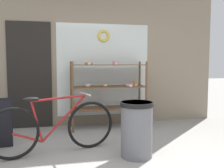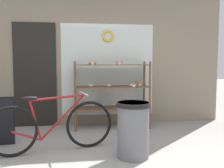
{
  "view_description": "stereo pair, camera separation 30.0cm",
  "coord_description": "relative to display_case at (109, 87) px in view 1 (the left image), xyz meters",
  "views": [
    {
      "loc": [
        -0.73,
        -2.85,
        1.31
      ],
      "look_at": [
        0.12,
        1.1,
        0.96
      ],
      "focal_mm": 40.0,
      "sensor_mm": 36.0,
      "label": 1
    },
    {
      "loc": [
        -0.43,
        -2.9,
        1.31
      ],
      "look_at": [
        0.12,
        1.1,
        0.96
      ],
      "focal_mm": 40.0,
      "sensor_mm": 36.0,
      "label": 2
    }
  ],
  "objects": [
    {
      "name": "bicycle",
      "position": [
        -1.06,
        -1.25,
        -0.43
      ],
      "size": [
        1.79,
        0.57,
        0.85
      ],
      "rotation": [
        0.0,
        0.0,
        0.23
      ],
      "color": "black",
      "rests_on": "ground_plane"
    },
    {
      "name": "trash_bin",
      "position": [
        0.07,
        -1.61,
        -0.4
      ],
      "size": [
        0.46,
        0.46,
        0.77
      ],
      "color": "slate",
      "rests_on": "ground_plane"
    },
    {
      "name": "storefront_facade",
      "position": [
        -0.28,
        0.37,
        1.03
      ],
      "size": [
        5.35,
        0.13,
        3.78
      ],
      "color": "gray",
      "rests_on": "ground_plane"
    },
    {
      "name": "display_case",
      "position": [
        0.0,
        0.0,
        0.0
      ],
      "size": [
        1.48,
        0.47,
        1.33
      ],
      "color": "brown",
      "rests_on": "ground_plane"
    }
  ]
}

